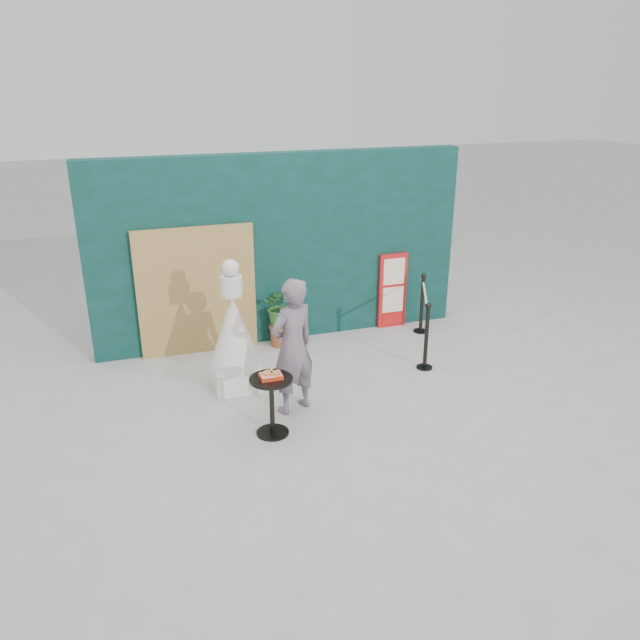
{
  "coord_description": "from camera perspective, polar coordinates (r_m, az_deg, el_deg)",
  "views": [
    {
      "loc": [
        -2.5,
        -6.22,
        4.07
      ],
      "look_at": [
        0.0,
        1.2,
        1.0
      ],
      "focal_mm": 35.0,
      "sensor_mm": 36.0,
      "label": 1
    }
  ],
  "objects": [
    {
      "name": "ground",
      "position": [
        7.84,
        2.85,
        -9.89
      ],
      "size": [
        60.0,
        60.0,
        0.0
      ],
      "primitive_type": "plane",
      "color": "#ADAAA5",
      "rests_on": "ground"
    },
    {
      "name": "food_basket",
      "position": [
        7.38,
        -4.5,
        -5.05
      ],
      "size": [
        0.26,
        0.19,
        0.11
      ],
      "color": "red",
      "rests_on": "cafe_table"
    },
    {
      "name": "woman",
      "position": [
        7.86,
        -2.54,
        -2.43
      ],
      "size": [
        0.77,
        0.65,
        1.79
      ],
      "primitive_type": "imported",
      "rotation": [
        0.0,
        0.0,
        3.54
      ],
      "color": "slate",
      "rests_on": "ground"
    },
    {
      "name": "bamboo_fence",
      "position": [
        9.72,
        -11.18,
        2.58
      ],
      "size": [
        1.8,
        0.08,
        2.0
      ],
      "primitive_type": "cube",
      "color": "tan",
      "rests_on": "ground"
    },
    {
      "name": "statue",
      "position": [
        8.57,
        -7.86,
        -1.56
      ],
      "size": [
        0.72,
        0.72,
        1.85
      ],
      "color": "white",
      "rests_on": "ground"
    },
    {
      "name": "cafe_table",
      "position": [
        7.51,
        -4.45,
        -7.04
      ],
      "size": [
        0.52,
        0.52,
        0.75
      ],
      "color": "black",
      "rests_on": "ground"
    },
    {
      "name": "stanchion_barrier",
      "position": [
        9.94,
        9.49,
        0.02
      ],
      "size": [
        0.84,
        1.54,
        1.03
      ],
      "color": "black",
      "rests_on": "ground"
    },
    {
      "name": "planter",
      "position": [
        9.94,
        -3.59,
        0.82
      ],
      "size": [
        0.59,
        0.51,
        1.0
      ],
      "color": "brown",
      "rests_on": "ground"
    },
    {
      "name": "back_wall",
      "position": [
        10.03,
        -3.58,
        6.52
      ],
      "size": [
        6.0,
        0.3,
        3.0
      ],
      "primitive_type": "cube",
      "color": "#0A2D23",
      "rests_on": "ground"
    },
    {
      "name": "menu_board",
      "position": [
        10.73,
        6.64,
        2.68
      ],
      "size": [
        0.5,
        0.07,
        1.3
      ],
      "color": "red",
      "rests_on": "ground"
    }
  ]
}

